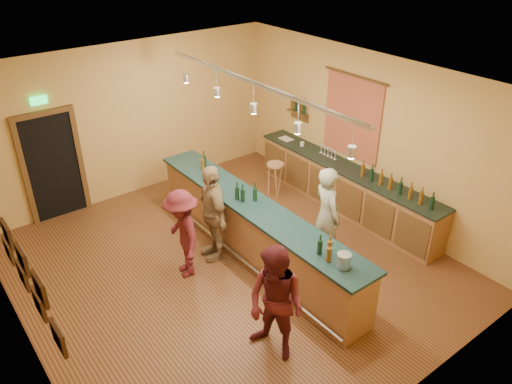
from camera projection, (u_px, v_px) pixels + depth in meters
floor at (230, 266)px, 8.60m from camera, size 7.00×7.00×0.00m
ceiling at (225, 85)px, 7.04m from camera, size 6.50×7.00×0.02m
wall_back at (131, 121)px, 10.25m from camera, size 6.50×0.02×3.20m
wall_front at (412, 306)px, 5.40m from camera, size 6.50×0.02×3.20m
wall_left at (9, 261)px, 6.09m from camera, size 0.02×7.00×3.20m
wall_right at (367, 136)px, 9.55m from camera, size 0.02×7.00×3.20m
doorway at (52, 164)px, 9.56m from camera, size 1.15×0.09×2.48m
tapestry at (352, 118)px, 9.70m from camera, size 0.03×1.40×1.60m
bottle_shelf at (298, 107)px, 10.79m from camera, size 0.17×0.55×0.54m
picture_grid at (23, 267)px, 5.43m from camera, size 0.06×2.20×0.70m
back_counter at (345, 188)px, 10.07m from camera, size 0.60×4.55×1.27m
tasting_bar at (254, 227)px, 8.58m from camera, size 0.73×5.10×1.38m
pendant_track at (254, 93)px, 7.42m from camera, size 0.11×4.60×0.50m
bartender at (327, 215)px, 8.38m from camera, size 0.57×0.73×1.77m
customer_a at (276, 304)px, 6.52m from camera, size 0.82×0.96×1.71m
customer_b at (212, 213)px, 8.47m from camera, size 0.64×1.09×1.75m
customer_c at (182, 234)px, 8.08m from camera, size 0.79×1.11×1.56m
bar_stool at (275, 170)px, 10.48m from camera, size 0.37×0.37×0.76m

